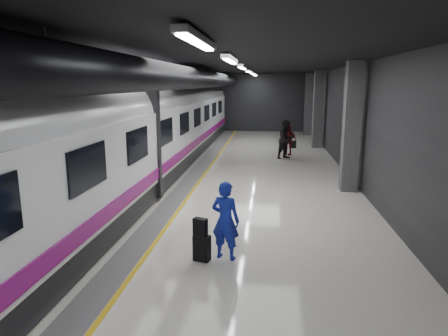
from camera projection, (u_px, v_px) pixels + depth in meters
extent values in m
plane|color=silver|center=(214.00, 202.00, 12.87)|extent=(40.00, 40.00, 0.00)
cube|color=black|center=(213.00, 58.00, 11.94)|extent=(10.00, 40.00, 0.02)
cube|color=#28282B|center=(248.00, 103.00, 31.85)|extent=(10.00, 0.02, 4.50)
cube|color=#28282B|center=(62.00, 131.00, 12.96)|extent=(0.02, 40.00, 4.50)
cube|color=#28282B|center=(380.00, 135.00, 11.85)|extent=(0.02, 40.00, 4.50)
cube|color=slate|center=(173.00, 201.00, 13.02)|extent=(0.65, 39.80, 0.01)
cube|color=yellow|center=(185.00, 201.00, 12.97)|extent=(0.10, 39.80, 0.01)
cylinder|color=black|center=(172.00, 77.00, 12.20)|extent=(0.80, 38.00, 0.80)
cube|color=silver|center=(198.00, 40.00, 6.06)|extent=(0.22, 2.60, 0.10)
cube|color=silver|center=(230.00, 59.00, 10.92)|extent=(0.22, 2.60, 0.10)
cube|color=silver|center=(242.00, 67.00, 15.78)|extent=(0.22, 2.60, 0.10)
cube|color=silver|center=(249.00, 71.00, 20.64)|extent=(0.22, 2.60, 0.10)
cube|color=silver|center=(253.00, 73.00, 25.50)|extent=(0.22, 2.60, 0.10)
cube|color=silver|center=(255.00, 75.00, 29.39)|extent=(0.22, 2.60, 0.10)
cube|color=#515154|center=(351.00, 128.00, 13.85)|extent=(0.55, 0.55, 4.50)
cube|color=#515154|center=(318.00, 109.00, 23.57)|extent=(0.55, 0.55, 4.50)
cube|color=#515154|center=(308.00, 104.00, 29.40)|extent=(0.55, 0.55, 4.50)
cube|color=black|center=(117.00, 189.00, 13.16)|extent=(2.80, 38.00, 0.60)
cube|color=white|center=(114.00, 147.00, 12.87)|extent=(2.90, 38.00, 2.20)
cylinder|color=white|center=(113.00, 117.00, 12.67)|extent=(2.80, 38.00, 2.80)
cube|color=#830B6E|center=(160.00, 172.00, 12.87)|extent=(0.04, 38.00, 0.35)
cube|color=black|center=(114.00, 139.00, 12.81)|extent=(3.05, 0.25, 3.80)
cube|color=black|center=(88.00, 167.00, 7.76)|extent=(0.05, 1.60, 0.85)
cube|color=black|center=(138.00, 144.00, 10.68)|extent=(0.05, 1.60, 0.85)
cube|color=black|center=(166.00, 131.00, 13.59)|extent=(0.05, 1.60, 0.85)
cube|color=black|center=(185.00, 123.00, 16.51)|extent=(0.05, 1.60, 0.85)
cube|color=black|center=(197.00, 117.00, 19.43)|extent=(0.05, 1.60, 0.85)
cube|color=black|center=(207.00, 113.00, 22.34)|extent=(0.05, 1.60, 0.85)
cube|color=black|center=(214.00, 109.00, 25.26)|extent=(0.05, 1.60, 0.85)
cube|color=black|center=(220.00, 107.00, 28.17)|extent=(0.05, 1.60, 0.85)
imported|color=#1939C2|center=(225.00, 220.00, 8.56)|extent=(0.73, 0.58, 1.73)
cube|color=black|center=(202.00, 248.00, 8.57)|extent=(0.39, 0.30, 0.56)
cube|color=black|center=(200.00, 227.00, 8.46)|extent=(0.33, 0.25, 0.39)
imported|color=black|center=(286.00, 139.00, 20.18)|extent=(1.20, 1.19, 1.96)
imported|color=maroon|center=(288.00, 140.00, 21.23)|extent=(1.02, 0.79, 1.62)
cube|color=black|center=(294.00, 144.00, 23.64)|extent=(0.33, 0.24, 0.44)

